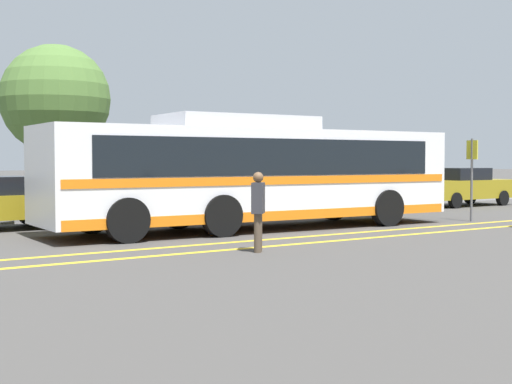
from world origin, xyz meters
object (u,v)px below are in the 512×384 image
object	(u,v)px
transit_bus	(255,172)
pedestrian_0	(258,207)
parked_car_3	(351,191)
bus_stop_sign	(472,169)
tree_0	(56,100)
parked_car_2	(174,198)
parked_car_4	(463,187)

from	to	relation	value
transit_bus	pedestrian_0	bearing A→B (deg)	-31.22
parked_car_3	bus_stop_sign	world-z (taller)	bus_stop_sign
parked_car_3	tree_0	size ratio (longest dim) A/B	0.85
tree_0	parked_car_2	bearing A→B (deg)	-75.60
parked_car_2	bus_stop_sign	xyz separation A→B (m)	(7.26, -4.92, 0.86)
transit_bus	pedestrian_0	distance (m)	4.71
transit_bus	tree_0	xyz separation A→B (m)	(-2.19, 9.17, 2.42)
parked_car_4	pedestrian_0	world-z (taller)	pedestrian_0
parked_car_3	bus_stop_sign	bearing A→B (deg)	-172.54
parked_car_2	parked_car_4	xyz separation A→B (m)	(12.79, -0.06, 0.08)
bus_stop_sign	tree_0	bearing A→B (deg)	-138.52
parked_car_4	bus_stop_sign	bearing A→B (deg)	-49.43
transit_bus	parked_car_2	world-z (taller)	transit_bus
parked_car_2	bus_stop_sign	size ratio (longest dim) A/B	1.83
bus_stop_sign	pedestrian_0	bearing A→B (deg)	-73.90
tree_0	bus_stop_sign	bearing A→B (deg)	-50.99
parked_car_3	tree_0	xyz separation A→B (m)	(-8.46, 5.91, 3.18)
parked_car_2	bus_stop_sign	distance (m)	8.81
tree_0	pedestrian_0	bearing A→B (deg)	-91.78
parked_car_2	parked_car_3	xyz separation A→B (m)	(6.95, 0.00, 0.06)
transit_bus	parked_car_3	world-z (taller)	transit_bus
transit_bus	parked_car_3	bearing A→B (deg)	119.93
parked_car_4	pedestrian_0	size ratio (longest dim) A/B	2.94
bus_stop_sign	transit_bus	bearing A→B (deg)	-101.68
parked_car_3	pedestrian_0	size ratio (longest dim) A/B	3.14
tree_0	transit_bus	bearing A→B (deg)	-76.59
bus_stop_sign	tree_0	distance (m)	14.14
parked_car_3	parked_car_4	distance (m)	5.84
transit_bus	parked_car_2	size ratio (longest dim) A/B	2.61
transit_bus	tree_0	bearing A→B (deg)	-164.12
parked_car_3	pedestrian_0	bearing A→B (deg)	132.71
transit_bus	parked_car_3	distance (m)	7.12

